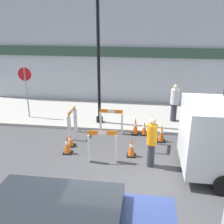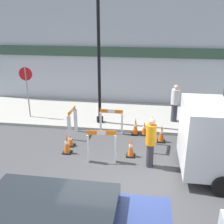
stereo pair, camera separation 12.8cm
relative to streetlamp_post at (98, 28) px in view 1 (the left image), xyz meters
name	(u,v)px [view 1 (the left image)]	position (x,y,z in m)	size (l,w,h in m)	color
ground_plane	(124,207)	(1.56, -5.20, -4.10)	(60.00, 60.00, 0.00)	#424244
sidewalk_slab	(136,116)	(1.56, 1.15, -4.04)	(18.00, 3.71, 0.12)	#9E9B93
storefront_facade	(139,53)	(1.56, 3.08, -1.35)	(18.00, 0.22, 5.50)	#A3A8B2
streetlamp_post	(98,28)	(0.00, 0.00, 0.00)	(0.44, 0.44, 6.30)	black
stop_sign	(26,84)	(-3.36, 0.18, -2.43)	(0.60, 0.06, 2.32)	gray
barricade_0	(72,121)	(-0.87, -1.26, -3.49)	(0.16, 0.86, 1.13)	white
barricade_1	(102,145)	(0.65, -3.11, -3.49)	(0.96, 0.24, 1.13)	white
barricade_2	(151,134)	(2.23, -1.91, -3.53)	(0.23, 0.80, 1.08)	white
barricade_3	(111,120)	(0.64, -0.85, -3.53)	(0.95, 0.16, 1.04)	white
traffic_cone_0	(131,147)	(1.57, -2.60, -3.77)	(0.30, 0.30, 0.68)	black
traffic_cone_1	(71,141)	(-0.71, -2.15, -3.88)	(0.30, 0.30, 0.46)	black
traffic_cone_2	(67,144)	(-0.67, -2.70, -3.76)	(0.30, 0.30, 0.70)	black
traffic_cone_3	(161,133)	(2.64, -1.32, -3.76)	(0.30, 0.30, 0.71)	black
traffic_cone_4	(135,126)	(1.62, -0.80, -3.75)	(0.30, 0.30, 0.73)	black
traffic_cone_5	(144,128)	(1.97, -0.80, -3.83)	(0.30, 0.30, 0.57)	black
person_worker	(152,141)	(2.22, -3.15, -3.21)	(0.45, 0.45, 1.66)	#33333D
person_pedestrian	(174,102)	(3.24, 0.58, -3.09)	(0.40, 0.40, 1.66)	#33333D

